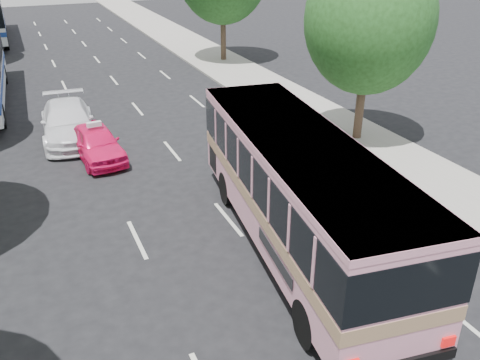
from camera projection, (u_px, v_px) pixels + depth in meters
ground at (254, 305)px, 12.30m from camera, size 120.00×120.00×0.00m
sidewalk_right at (240, 74)px, 31.77m from camera, size 4.00×90.00×0.12m
tree_right_near at (372, 15)px, 19.70m from camera, size 5.10×5.10×7.95m
pink_bus at (299, 183)px, 13.60m from camera, size 3.99×10.71×3.34m
pink_taxi at (96, 143)px, 19.92m from camera, size 1.97×4.08×1.34m
white_pickup at (68, 122)px, 21.80m from camera, size 2.49×5.39×1.53m
taxi_roof_sign at (94, 124)px, 19.58m from camera, size 0.57×0.23×0.18m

